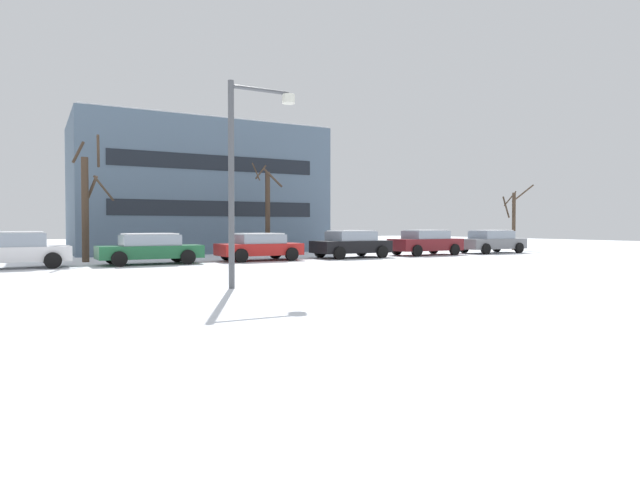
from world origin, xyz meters
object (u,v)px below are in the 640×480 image
at_px(parked_car_white, 14,250).
at_px(parked_car_gray, 492,241).
at_px(street_lamp, 244,161).
at_px(parked_car_green, 150,248).
at_px(parked_car_black, 351,244).
at_px(parked_car_maroon, 426,242).
at_px(parked_car_red, 259,246).

distance_m(parked_car_white, parked_car_gray, 25.66).
xyz_separation_m(street_lamp, parked_car_green, (-0.53, 10.32, -2.70)).
xyz_separation_m(parked_car_black, parked_car_maroon, (5.13, 0.17, 0.00)).
xyz_separation_m(parked_car_red, parked_car_maroon, (10.26, 0.06, 0.06)).
relative_size(parked_car_black, parked_car_maroon, 0.95).
bearing_deg(parked_car_gray, parked_car_red, 179.98).
bearing_deg(parked_car_maroon, parked_car_green, -179.36).
bearing_deg(parked_car_white, parked_car_gray, -0.23).
distance_m(parked_car_white, parked_car_green, 5.14).
relative_size(parked_car_red, parked_car_black, 0.98).
xyz_separation_m(parked_car_green, parked_car_maroon, (15.39, 0.17, 0.05)).
relative_size(street_lamp, parked_car_red, 1.37).
height_order(parked_car_black, parked_car_maroon, parked_car_maroon).
relative_size(parked_car_white, parked_car_gray, 0.91).
xyz_separation_m(street_lamp, parked_car_gray, (19.99, 10.43, -2.67)).
bearing_deg(parked_car_red, parked_car_white, 179.46).
bearing_deg(street_lamp, parked_car_red, 66.22).
relative_size(parked_car_green, parked_car_red, 1.09).
height_order(parked_car_white, parked_car_green, parked_car_white).
distance_m(street_lamp, parked_car_black, 14.43).
xyz_separation_m(parked_car_red, parked_car_gray, (15.39, -0.00, 0.04)).
relative_size(parked_car_red, parked_car_gray, 0.90).
height_order(parked_car_red, parked_car_maroon, parked_car_maroon).
bearing_deg(parked_car_gray, parked_car_green, -179.70).
bearing_deg(parked_car_black, parked_car_gray, 0.56).
distance_m(street_lamp, parked_car_maroon, 18.38).
height_order(parked_car_white, parked_car_red, parked_car_white).
xyz_separation_m(street_lamp, parked_car_red, (4.60, 10.43, -2.72)).
bearing_deg(parked_car_gray, parked_car_black, -179.44).
bearing_deg(parked_car_white, parked_car_black, -0.75).
bearing_deg(parked_car_green, parked_car_white, 177.68).
bearing_deg(parked_car_black, parked_car_maroon, 1.85).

